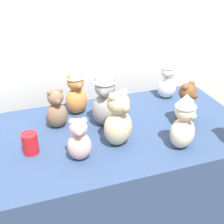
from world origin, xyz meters
The scene contains 11 objects.
wall_back centered at (0.00, 0.91, 1.30)m, with size 7.00×0.08×2.60m, color silver.
display_table centered at (0.00, 0.25, 0.38)m, with size 1.55×0.83×0.75m, color navy.
teddy_bear_blush centered at (-0.23, 0.06, 0.86)m, with size 0.13×0.12×0.23m.
teddy_bear_chestnut centered at (0.42, 0.19, 0.87)m, with size 0.17×0.16×0.26m.
teddy_bear_snow centered at (0.48, 0.53, 0.89)m, with size 0.16×0.16×0.28m.
teddy_bear_ginger centered at (-0.13, 0.52, 0.90)m, with size 0.16×0.14×0.30m.
teddy_bear_sand centered at (-0.01, 0.13, 0.89)m, with size 0.19×0.18×0.30m.
teddy_bear_mocha centered at (-0.28, 0.39, 0.86)m, with size 0.13×0.12×0.24m.
teddy_bear_cream centered at (0.29, -0.01, 0.90)m, with size 0.17×0.16×0.30m.
teddy_bear_ash centered at (-0.01, 0.33, 0.92)m, with size 0.20×0.19×0.34m.
party_cup_red centered at (-0.45, 0.19, 0.81)m, with size 0.08×0.08×0.11m, color red.
Camera 1 is at (-0.47, -1.13, 1.68)m, focal length 49.55 mm.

